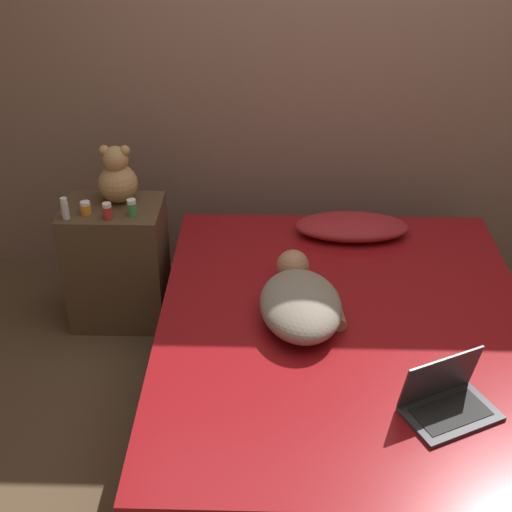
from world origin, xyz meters
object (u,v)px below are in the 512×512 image
bottle_clear (65,209)px  pillow (352,227)px  person_lying (301,301)px  laptop (447,400)px  bottle_red (107,211)px  bottle_green (132,208)px  bottle_orange (86,208)px  teddy_bear (117,177)px

bottle_clear → pillow: bearing=8.3°
bottle_clear → person_lying: bearing=-24.4°
laptop → bottle_red: size_ratio=4.79×
person_lying → bottle_clear: 1.24m
pillow → bottle_clear: 1.43m
bottle_green → bottle_orange: 0.23m
bottle_green → bottle_red: 0.12m
laptop → teddy_bear: 1.90m
pillow → bottle_orange: 1.33m
person_lying → bottle_clear: bottle_clear is taller
teddy_bear → bottle_clear: 0.30m
bottle_red → laptop: bearing=-37.0°
pillow → teddy_bear: 1.21m
person_lying → bottle_red: size_ratio=8.21×
pillow → bottle_clear: size_ratio=5.30×
person_lying → teddy_bear: (-0.89, 0.70, 0.24)m
teddy_bear → bottle_clear: bearing=-139.2°
teddy_bear → bottle_green: teddy_bear is taller
teddy_bear → bottle_green: bearing=-59.1°
bottle_clear → bottle_orange: 0.10m
pillow → bottle_orange: bearing=-173.3°
laptop → pillow: bearing=73.8°
pillow → person_lying: person_lying is taller
laptop → bottle_red: bearing=116.6°
bottle_orange → bottle_red: 0.12m
bottle_red → bottle_clear: bearing=-178.1°
person_lying → bottle_red: (-0.92, 0.51, 0.15)m
teddy_bear → bottle_orange: size_ratio=4.62×
pillow → laptop: bearing=-79.8°
pillow → bottle_green: 1.11m
pillow → teddy_bear: teddy_bear is taller
teddy_bear → bottle_red: teddy_bear is taller
person_lying → bottle_orange: (-1.03, 0.56, 0.14)m
teddy_bear → bottle_orange: teddy_bear is taller
person_lying → bottle_red: bottle_red is taller
bottle_green → bottle_clear: size_ratio=0.77×
person_lying → bottle_green: size_ratio=7.87×
bottle_green → bottle_clear: 0.32m
bottle_red → pillow: bearing=9.4°
person_lying → pillow: bearing=63.4°
teddy_bear → bottle_orange: 0.22m
laptop → bottle_clear: bottle_clear is taller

